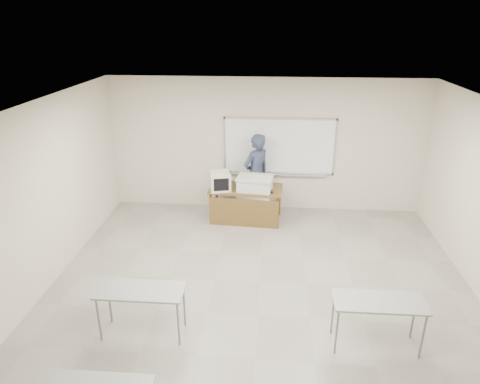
# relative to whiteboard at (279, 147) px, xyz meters

# --- Properties ---
(floor) EXTENTS (7.00, 8.00, 0.01)m
(floor) POSITION_rel_whiteboard_xyz_m (-0.30, -3.97, -1.49)
(floor) COLOR gray
(floor) RESTS_ON ground
(whiteboard) EXTENTS (2.48, 0.10, 1.31)m
(whiteboard) POSITION_rel_whiteboard_xyz_m (0.00, 0.00, 0.00)
(whiteboard) COLOR white
(whiteboard) RESTS_ON floor
(student_desks) EXTENTS (4.40, 2.20, 0.73)m
(student_desks) POSITION_rel_whiteboard_xyz_m (-0.30, -5.32, -0.81)
(student_desks) COLOR gray
(student_desks) RESTS_ON floor
(instructor_desk) EXTENTS (1.55, 0.78, 0.75)m
(instructor_desk) POSITION_rel_whiteboard_xyz_m (-0.70, -0.78, -0.92)
(instructor_desk) COLOR brown
(instructor_desk) RESTS_ON floor
(podium) EXTENTS (0.74, 0.54, 1.04)m
(podium) POSITION_rel_whiteboard_xyz_m (-0.50, -0.77, -0.96)
(podium) COLOR silver
(podium) RESTS_ON floor
(crt_monitor) EXTENTS (0.42, 0.47, 0.40)m
(crt_monitor) POSITION_rel_whiteboard_xyz_m (-1.25, -0.79, -0.54)
(crt_monitor) COLOR beige
(crt_monitor) RESTS_ON instructor_desk
(laptop) EXTENTS (0.33, 0.31, 0.24)m
(laptop) POSITION_rel_whiteboard_xyz_m (-0.30, -0.79, -0.67)
(laptop) COLOR black
(laptop) RESTS_ON instructor_desk
(mouse) EXTENTS (0.10, 0.07, 0.04)m
(mouse) POSITION_rel_whiteboard_xyz_m (-0.50, -0.87, -0.71)
(mouse) COLOR #989A9F
(mouse) RESTS_ON instructor_desk
(keyboard) EXTENTS (0.44, 0.25, 0.02)m
(keyboard) POSITION_rel_whiteboard_xyz_m (-0.35, -0.69, -0.42)
(keyboard) COLOR beige
(keyboard) RESTS_ON podium
(presenter) EXTENTS (0.80, 0.79, 1.85)m
(presenter) POSITION_rel_whiteboard_xyz_m (-0.50, -0.31, -0.55)
(presenter) COLOR black
(presenter) RESTS_ON floor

